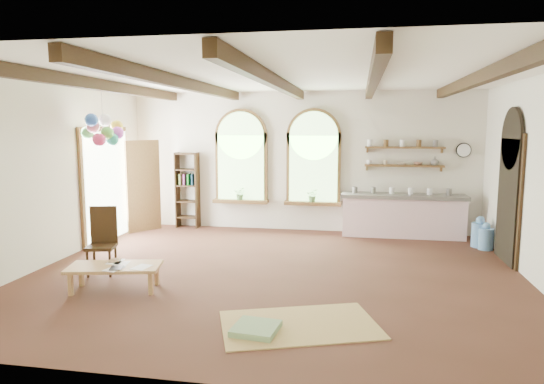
% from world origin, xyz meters
% --- Properties ---
extents(floor, '(8.00, 8.00, 0.00)m').
position_xyz_m(floor, '(0.00, 0.00, 0.00)').
color(floor, '#502D21').
rests_on(floor, ground).
extents(ceiling_beams, '(6.20, 6.80, 0.18)m').
position_xyz_m(ceiling_beams, '(0.00, 0.00, 3.10)').
color(ceiling_beams, '#362411').
rests_on(ceiling_beams, ceiling).
extents(window_left, '(1.30, 0.28, 2.20)m').
position_xyz_m(window_left, '(-1.40, 3.43, 1.63)').
color(window_left, brown).
rests_on(window_left, floor).
extents(window_right, '(1.30, 0.28, 2.20)m').
position_xyz_m(window_right, '(0.30, 3.43, 1.63)').
color(window_right, brown).
rests_on(window_right, floor).
extents(left_doorway, '(0.10, 1.90, 2.50)m').
position_xyz_m(left_doorway, '(-3.95, 1.80, 1.15)').
color(left_doorway, brown).
rests_on(left_doorway, floor).
extents(right_doorway, '(0.10, 1.30, 2.40)m').
position_xyz_m(right_doorway, '(3.95, 1.50, 1.10)').
color(right_doorway, black).
rests_on(right_doorway, floor).
extents(kitchen_counter, '(2.68, 0.62, 0.94)m').
position_xyz_m(kitchen_counter, '(2.30, 3.20, 0.48)').
color(kitchen_counter, '#F5D0DB').
rests_on(kitchen_counter, floor).
extents(wall_shelf_lower, '(1.70, 0.24, 0.04)m').
position_xyz_m(wall_shelf_lower, '(2.30, 3.38, 1.55)').
color(wall_shelf_lower, brown).
rests_on(wall_shelf_lower, wall_back).
extents(wall_shelf_upper, '(1.70, 0.24, 0.04)m').
position_xyz_m(wall_shelf_upper, '(2.30, 3.38, 1.95)').
color(wall_shelf_upper, brown).
rests_on(wall_shelf_upper, wall_back).
extents(wall_clock, '(0.32, 0.04, 0.32)m').
position_xyz_m(wall_clock, '(3.55, 3.45, 1.90)').
color(wall_clock, black).
rests_on(wall_clock, wall_back).
extents(bookshelf, '(0.53, 0.32, 1.80)m').
position_xyz_m(bookshelf, '(-2.70, 3.32, 0.90)').
color(bookshelf, '#362411').
rests_on(bookshelf, floor).
extents(coffee_table, '(1.43, 0.88, 0.38)m').
position_xyz_m(coffee_table, '(-2.20, -1.20, 0.33)').
color(coffee_table, tan).
rests_on(coffee_table, floor).
extents(side_chair, '(0.53, 0.53, 1.10)m').
position_xyz_m(side_chair, '(-2.81, -0.48, 0.32)').
color(side_chair, '#362411').
rests_on(side_chair, floor).
extents(floor_mat, '(2.16, 1.73, 0.02)m').
position_xyz_m(floor_mat, '(0.65, -2.00, 0.01)').
color(floor_mat, tan).
rests_on(floor_mat, floor).
extents(floor_cushion, '(0.57, 0.57, 0.09)m').
position_xyz_m(floor_cushion, '(0.17, -2.30, 0.04)').
color(floor_cushion, '#7C9E6D').
rests_on(floor_cushion, floor).
extents(water_jug_a, '(0.32, 0.32, 0.63)m').
position_xyz_m(water_jug_a, '(3.75, 2.50, 0.27)').
color(water_jug_a, '#6197D1').
rests_on(water_jug_a, floor).
extents(water_jug_b, '(0.28, 0.28, 0.55)m').
position_xyz_m(water_jug_b, '(3.82, 2.30, 0.24)').
color(water_jug_b, '#6197D1').
rests_on(water_jug_b, floor).
extents(balloon_cluster, '(0.78, 0.87, 1.15)m').
position_xyz_m(balloon_cluster, '(-3.41, 0.80, 2.33)').
color(balloon_cluster, white).
rests_on(balloon_cluster, floor).
extents(table_book, '(0.21, 0.26, 0.02)m').
position_xyz_m(table_book, '(-2.38, -1.01, 0.39)').
color(table_book, olive).
rests_on(table_book, coffee_table).
extents(tablet, '(0.23, 0.28, 0.01)m').
position_xyz_m(tablet, '(-2.10, -1.34, 0.38)').
color(tablet, black).
rests_on(tablet, coffee_table).
extents(potted_plant_left, '(0.27, 0.23, 0.30)m').
position_xyz_m(potted_plant_left, '(-1.40, 3.32, 0.85)').
color(potted_plant_left, '#598C4C').
rests_on(potted_plant_left, window_left).
extents(potted_plant_right, '(0.27, 0.23, 0.30)m').
position_xyz_m(potted_plant_right, '(0.30, 3.32, 0.85)').
color(potted_plant_right, '#598C4C').
rests_on(potted_plant_right, window_right).
extents(shelf_cup_a, '(0.12, 0.10, 0.10)m').
position_xyz_m(shelf_cup_a, '(1.55, 3.38, 1.62)').
color(shelf_cup_a, white).
rests_on(shelf_cup_a, wall_shelf_lower).
extents(shelf_cup_b, '(0.10, 0.10, 0.09)m').
position_xyz_m(shelf_cup_b, '(1.90, 3.38, 1.62)').
color(shelf_cup_b, beige).
rests_on(shelf_cup_b, wall_shelf_lower).
extents(shelf_bowl_a, '(0.22, 0.22, 0.05)m').
position_xyz_m(shelf_bowl_a, '(2.25, 3.38, 1.60)').
color(shelf_bowl_a, beige).
rests_on(shelf_bowl_a, wall_shelf_lower).
extents(shelf_bowl_b, '(0.20, 0.20, 0.06)m').
position_xyz_m(shelf_bowl_b, '(2.60, 3.38, 1.60)').
color(shelf_bowl_b, '#8C664C').
rests_on(shelf_bowl_b, wall_shelf_lower).
extents(shelf_vase, '(0.18, 0.18, 0.19)m').
position_xyz_m(shelf_vase, '(2.95, 3.38, 1.67)').
color(shelf_vase, slate).
rests_on(shelf_vase, wall_shelf_lower).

